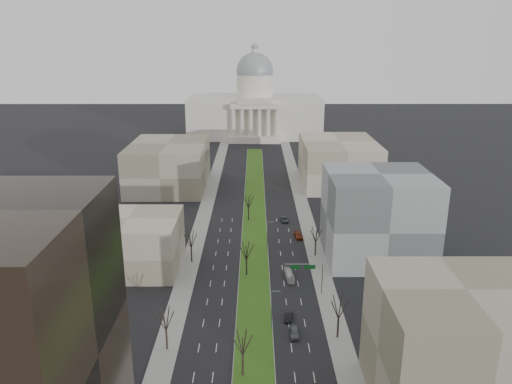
{
  "coord_description": "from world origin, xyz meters",
  "views": [
    {
      "loc": [
        0.28,
        -36.96,
        59.51
      ],
      "look_at": [
        0.5,
        105.76,
        14.6
      ],
      "focal_mm": 35.0,
      "sensor_mm": 36.0,
      "label": 1
    }
  ],
  "objects_px": {
    "car_black": "(289,316)",
    "car_red": "(298,235)",
    "car_grey_far": "(284,219)",
    "car_grey_near": "(294,332)",
    "box_van": "(289,275)"
  },
  "relations": [
    {
      "from": "car_grey_near",
      "to": "car_grey_far",
      "type": "bearing_deg",
      "value": 89.86
    },
    {
      "from": "car_grey_far",
      "to": "box_van",
      "type": "xyz_separation_m",
      "value": [
        -0.98,
        -41.28,
        0.3
      ]
    },
    {
      "from": "car_black",
      "to": "car_red",
      "type": "height_order",
      "value": "car_red"
    },
    {
      "from": "car_grey_near",
      "to": "box_van",
      "type": "height_order",
      "value": "box_van"
    },
    {
      "from": "car_red",
      "to": "car_grey_far",
      "type": "xyz_separation_m",
      "value": [
        -3.56,
        14.22,
        -0.08
      ]
    },
    {
      "from": "car_black",
      "to": "car_grey_far",
      "type": "bearing_deg",
      "value": 96.08
    },
    {
      "from": "car_red",
      "to": "box_van",
      "type": "height_order",
      "value": "box_van"
    },
    {
      "from": "car_black",
      "to": "car_red",
      "type": "relative_size",
      "value": 0.81
    },
    {
      "from": "car_grey_near",
      "to": "car_red",
      "type": "xyz_separation_m",
      "value": [
        5.11,
        52.39,
        -0.04
      ]
    },
    {
      "from": "car_black",
      "to": "car_grey_far",
      "type": "xyz_separation_m",
      "value": [
        2.36,
        60.42,
        -0.01
      ]
    },
    {
      "from": "car_red",
      "to": "box_van",
      "type": "relative_size",
      "value": 0.75
    },
    {
      "from": "car_red",
      "to": "car_grey_far",
      "type": "distance_m",
      "value": 14.66
    },
    {
      "from": "car_grey_near",
      "to": "car_grey_far",
      "type": "distance_m",
      "value": 66.63
    },
    {
      "from": "car_grey_near",
      "to": "car_grey_far",
      "type": "relative_size",
      "value": 0.96
    },
    {
      "from": "car_red",
      "to": "box_van",
      "type": "xyz_separation_m",
      "value": [
        -4.54,
        -27.05,
        0.22
      ]
    }
  ]
}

